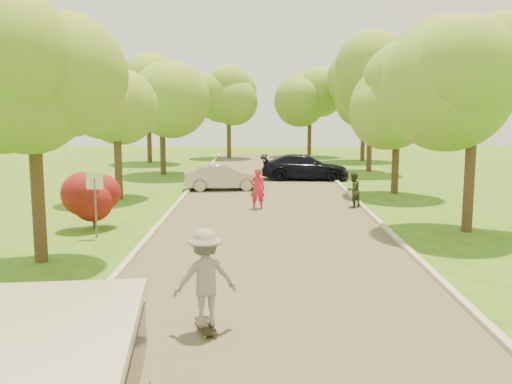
{
  "coord_description": "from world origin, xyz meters",
  "views": [
    {
      "loc": [
        -0.4,
        -14.43,
        4.26
      ],
      "look_at": [
        -0.53,
        5.58,
        1.3
      ],
      "focal_mm": 40.0,
      "sensor_mm": 36.0,
      "label": 1
    }
  ],
  "objects_px": {
    "street_sign": "(95,191)",
    "longboard": "(206,326)",
    "silver_sedan": "(223,177)",
    "dark_sedan": "(305,167)",
    "person_striped": "(257,189)",
    "person_olive": "(353,190)",
    "skateboarder": "(205,277)"
  },
  "relations": [
    {
      "from": "dark_sedan",
      "to": "silver_sedan",
      "type": "bearing_deg",
      "value": 135.85
    },
    {
      "from": "silver_sedan",
      "to": "person_striped",
      "type": "xyz_separation_m",
      "value": [
        1.81,
        -5.65,
        0.2
      ]
    },
    {
      "from": "longboard",
      "to": "person_striped",
      "type": "height_order",
      "value": "person_striped"
    },
    {
      "from": "dark_sedan",
      "to": "longboard",
      "type": "bearing_deg",
      "value": 173.71
    },
    {
      "from": "longboard",
      "to": "street_sign",
      "type": "bearing_deg",
      "value": -77.95
    },
    {
      "from": "longboard",
      "to": "person_striped",
      "type": "relative_size",
      "value": 0.58
    },
    {
      "from": "street_sign",
      "to": "longboard",
      "type": "xyz_separation_m",
      "value": [
        4.37,
        -7.97,
        -1.46
      ]
    },
    {
      "from": "longboard",
      "to": "person_striped",
      "type": "bearing_deg",
      "value": -110.66
    },
    {
      "from": "dark_sedan",
      "to": "person_striped",
      "type": "distance_m",
      "value": 10.33
    },
    {
      "from": "street_sign",
      "to": "silver_sedan",
      "type": "relative_size",
      "value": 0.54
    },
    {
      "from": "longboard",
      "to": "person_striped",
      "type": "xyz_separation_m",
      "value": [
        0.94,
        13.43,
        0.76
      ]
    },
    {
      "from": "silver_sedan",
      "to": "person_olive",
      "type": "bearing_deg",
      "value": -137.91
    },
    {
      "from": "person_olive",
      "to": "silver_sedan",
      "type": "bearing_deg",
      "value": -82.36
    },
    {
      "from": "skateboarder",
      "to": "person_olive",
      "type": "height_order",
      "value": "skateboarder"
    },
    {
      "from": "dark_sedan",
      "to": "longboard",
      "type": "xyz_separation_m",
      "value": [
        -3.73,
        -23.37,
        -0.65
      ]
    },
    {
      "from": "silver_sedan",
      "to": "longboard",
      "type": "relative_size",
      "value": 4.04
    },
    {
      "from": "street_sign",
      "to": "person_striped",
      "type": "height_order",
      "value": "street_sign"
    },
    {
      "from": "silver_sedan",
      "to": "dark_sedan",
      "type": "distance_m",
      "value": 6.3
    },
    {
      "from": "person_striped",
      "to": "street_sign",
      "type": "bearing_deg",
      "value": 40.92
    },
    {
      "from": "silver_sedan",
      "to": "longboard",
      "type": "bearing_deg",
      "value": 176.15
    },
    {
      "from": "silver_sedan",
      "to": "longboard",
      "type": "distance_m",
      "value": 19.1
    },
    {
      "from": "longboard",
      "to": "person_olive",
      "type": "xyz_separation_m",
      "value": [
        5.07,
        13.84,
        0.66
      ]
    },
    {
      "from": "street_sign",
      "to": "person_olive",
      "type": "bearing_deg",
      "value": 31.86
    },
    {
      "from": "dark_sedan",
      "to": "person_olive",
      "type": "bearing_deg",
      "value": -169.26
    },
    {
      "from": "person_striped",
      "to": "silver_sedan",
      "type": "bearing_deg",
      "value": -77.12
    },
    {
      "from": "person_olive",
      "to": "longboard",
      "type": "bearing_deg",
      "value": 28.98
    },
    {
      "from": "street_sign",
      "to": "longboard",
      "type": "bearing_deg",
      "value": -61.3
    },
    {
      "from": "street_sign",
      "to": "person_olive",
      "type": "distance_m",
      "value": 11.13
    },
    {
      "from": "silver_sedan",
      "to": "dark_sedan",
      "type": "bearing_deg",
      "value": -53.39
    },
    {
      "from": "street_sign",
      "to": "person_striped",
      "type": "bearing_deg",
      "value": 45.8
    },
    {
      "from": "longboard",
      "to": "skateboarder",
      "type": "relative_size",
      "value": 0.53
    },
    {
      "from": "street_sign",
      "to": "skateboarder",
      "type": "bearing_deg",
      "value": -61.3
    }
  ]
}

